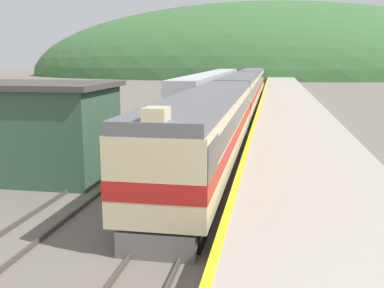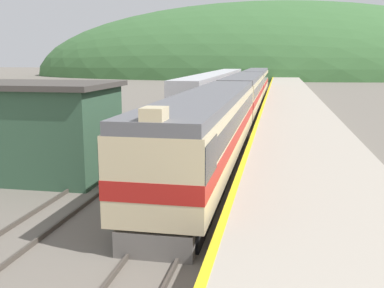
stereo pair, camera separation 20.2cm
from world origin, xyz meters
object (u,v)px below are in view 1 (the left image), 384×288
carriage_second (241,93)px  express_train_lead_car (209,128)px  carriage_third (252,82)px  siding_train (212,87)px

carriage_second → express_train_lead_car: bearing=-90.0°
carriage_second → carriage_third: 21.92m
carriage_second → siding_train: 13.03m
carriage_second → siding_train: (-4.52, 12.22, -0.21)m
carriage_second → carriage_third: (0.00, 21.92, 0.00)m
express_train_lead_car → siding_train: bearing=97.4°
carriage_third → siding_train: carriage_third is taller
express_train_lead_car → siding_train: 34.99m
express_train_lead_car → carriage_second: (0.00, 22.48, -0.01)m
express_train_lead_car → carriage_second: express_train_lead_car is taller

